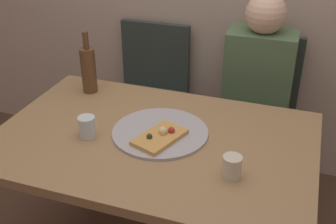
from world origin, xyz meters
TOP-DOWN VIEW (x-y plane):
  - dining_table at (0.00, 0.00)m, footprint 1.31×0.87m
  - pizza_tray at (0.02, 0.04)m, footprint 0.40×0.40m
  - pizza_slice_last at (0.04, -0.02)m, footprint 0.20×0.25m
  - wine_bottle at (-0.45, 0.30)m, footprint 0.07×0.07m
  - tumbler_near at (0.36, -0.16)m, footprint 0.07×0.07m
  - tumbler_far at (-0.26, -0.08)m, footprint 0.07×0.07m
  - chair_left at (-0.35, 0.84)m, footprint 0.44×0.44m
  - chair_right at (0.32, 0.84)m, footprint 0.44×0.44m
  - guest_in_sweater at (0.32, 0.68)m, footprint 0.36×0.56m

SIDE VIEW (x-z plane):
  - chair_left at x=-0.35m, z-range 0.06..0.96m
  - chair_right at x=0.32m, z-range 0.06..0.96m
  - guest_in_sweater at x=0.32m, z-range 0.06..1.23m
  - dining_table at x=0.00m, z-range 0.28..1.01m
  - pizza_tray at x=0.02m, z-range 0.73..0.74m
  - pizza_slice_last at x=0.04m, z-range 0.73..0.77m
  - tumbler_near at x=0.36m, z-range 0.73..0.81m
  - tumbler_far at x=-0.26m, z-range 0.73..0.82m
  - wine_bottle at x=-0.45m, z-range 0.69..1.00m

